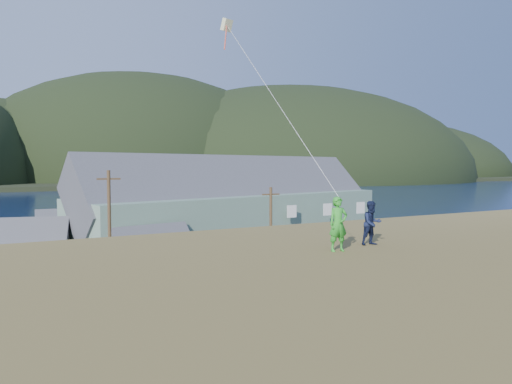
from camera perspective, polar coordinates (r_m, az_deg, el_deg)
ground at (r=33.36m, az=-15.85°, el=-14.37°), size 900.00×900.00×0.00m
grass_strip at (r=31.48m, az=-15.10°, el=-15.34°), size 110.00×8.00×0.10m
waterfront_lot at (r=49.62m, az=-19.82°, el=-8.55°), size 72.00×36.00×0.12m
wharf at (r=71.85m, az=-27.03°, el=-4.79°), size 26.00×14.00×0.90m
far_shore at (r=361.38m, az=-26.37°, el=1.44°), size 900.00×320.00×2.00m
far_hills at (r=313.50m, az=-19.69°, el=1.55°), size 760.00×265.00×143.00m
lodge at (r=54.86m, az=-2.14°, el=-1.75°), size 40.51×19.81×13.74m
shed_palegreen_near at (r=47.08m, az=-27.72°, el=-6.44°), size 9.76×7.21×6.37m
shed_white at (r=41.81m, az=-12.73°, el=-7.60°), size 7.98×6.02×5.75m
shed_palegreen_far at (r=56.55m, az=-21.14°, el=-4.74°), size 9.50×5.64×6.25m
utility_poles at (r=33.48m, az=-19.26°, el=-6.35°), size 27.96×0.24×9.63m
kite_flyer_green at (r=15.30m, az=10.24°, el=-3.97°), size 0.72×0.53×1.81m
kite_flyer_navy at (r=16.76m, az=14.29°, el=-3.79°), size 0.81×0.65×1.58m
kite_rig at (r=22.09m, az=-3.52°, el=19.67°), size 0.94×4.12×10.78m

